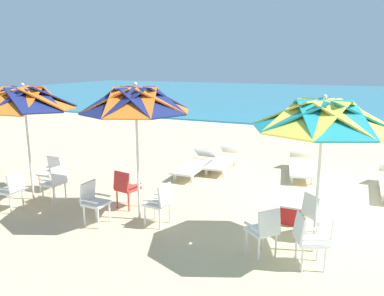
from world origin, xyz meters
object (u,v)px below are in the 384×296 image
Objects in this scene: plastic_chair_1 at (307,238)px; plastic_chair_2 at (264,229)px; sun_lounger_3 at (195,164)px; sun_lounger_1 at (301,166)px; plastic_chair_4 at (160,201)px; plastic_chair_7 at (11,189)px; plastic_chair_6 at (55,181)px; plastic_chair_8 at (51,171)px; beach_umbrella_1 at (136,101)px; beach_umbrella_2 at (24,100)px; cooler_box at (293,214)px; beach_umbrella_0 at (323,117)px; plastic_chair_5 at (126,187)px; plastic_chair_0 at (316,213)px; plastic_chair_3 at (93,200)px; sun_lounger_2 at (223,160)px.

plastic_chair_1 is 1.00× the size of plastic_chair_2.
sun_lounger_1 is at bearing 20.92° from sun_lounger_3.
plastic_chair_4 is (-2.18, 0.41, 0.00)m from plastic_chair_2.
plastic_chair_7 is at bearing -177.68° from plastic_chair_2.
plastic_chair_6 is 3.97m from sun_lounger_3.
plastic_chair_2 is at bearing -10.62° from plastic_chair_4.
plastic_chair_1 is 0.69m from plastic_chair_2.
sun_lounger_3 is (2.76, 2.78, -0.22)m from plastic_chair_8.
plastic_chair_1 is 0.31× the size of beach_umbrella_1.
beach_umbrella_1 reaches higher than plastic_chair_1.
sun_lounger_3 is at bearing 45.23° from plastic_chair_8.
beach_umbrella_2 is at bearing -168.89° from plastic_chair_6.
plastic_chair_2 and plastic_chair_7 have the same top height.
plastic_chair_2 is 5.51m from plastic_chair_7.
plastic_chair_2 is at bearing -98.29° from cooler_box.
beach_umbrella_2 reaches higher than beach_umbrella_0.
sun_lounger_3 is (-3.68, 4.01, -0.22)m from plastic_chair_1.
plastic_chair_5 is 2.46m from plastic_chair_8.
plastic_chair_0 is at bearing -1.12° from plastic_chair_8.
beach_umbrella_0 reaches higher than plastic_chair_2.
plastic_chair_6 reaches higher than sun_lounger_3.
beach_umbrella_1 is (-3.41, 0.53, 1.94)m from plastic_chair_1.
plastic_chair_0 is at bearing 5.41° from beach_umbrella_2.
plastic_chair_6 is at bearing 173.78° from plastic_chair_1.
beach_umbrella_1 is at bearing -2.33° from plastic_chair_6.
sun_lounger_3 is 4.01m from cooler_box.
plastic_chair_1 is at bearing -80.74° from sun_lounger_1.
plastic_chair_6 is at bearing -40.58° from plastic_chair_8.
plastic_chair_1 is at bearing 0.29° from plastic_chair_3.
plastic_chair_8 is 1.73× the size of cooler_box.
sun_lounger_2 is (3.09, 5.02, -0.22)m from plastic_chair_7.
plastic_chair_3 is 1.00× the size of plastic_chair_6.
plastic_chair_2 and plastic_chair_3 have the same top height.
plastic_chair_6 is 1.00× the size of plastic_chair_8.
plastic_chair_2 is 5.38m from sun_lounger_2.
plastic_chair_0 is 1.28m from plastic_chair_2.
plastic_chair_1 is 6.20m from plastic_chair_7.
plastic_chair_8 reaches higher than sun_lounger_3.
beach_umbrella_0 is 1.21× the size of sun_lounger_1.
plastic_chair_7 is 6.02m from cooler_box.
plastic_chair_0 is at bearing -78.02° from sun_lounger_1.
plastic_chair_2 is (-0.71, -1.07, 0.00)m from plastic_chair_0.
beach_umbrella_1 is at bearing -85.62° from sun_lounger_3.
plastic_chair_3 is at bearing -96.40° from sun_lounger_3.
plastic_chair_0 and plastic_chair_6 have the same top height.
beach_umbrella_1 is (-3.42, -0.58, 1.94)m from plastic_chair_0.
sun_lounger_3 is (2.05, 3.39, -0.22)m from plastic_chair_6.
beach_umbrella_1 is (-3.46, -0.03, 0.10)m from beach_umbrella_0.
sun_lounger_3 is (0.45, 4.04, -0.22)m from plastic_chair_3.
plastic_chair_5 is (-0.59, 0.40, -1.94)m from beach_umbrella_1.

